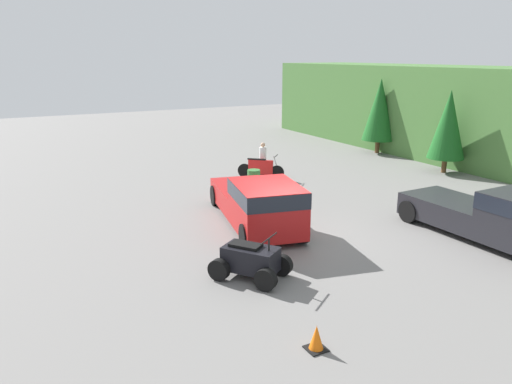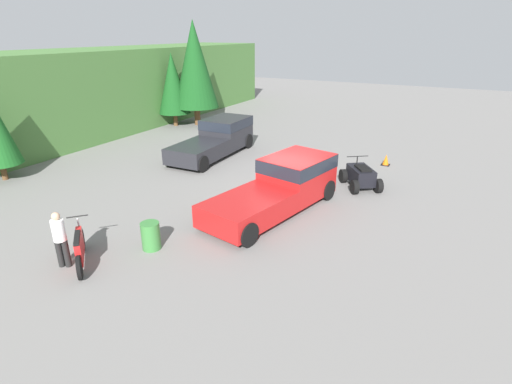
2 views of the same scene
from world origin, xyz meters
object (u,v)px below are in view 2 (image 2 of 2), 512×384
object	(u,v)px
pickup_truck_second	(218,137)
quad_atv	(361,176)
pickup_truck_red	(283,184)
rider_person	(60,238)
traffic_cone	(386,160)
dirt_bike	(80,248)
steel_barrel	(151,236)

from	to	relation	value
pickup_truck_second	quad_atv	bearing A→B (deg)	-101.83
pickup_truck_red	pickup_truck_second	distance (m)	7.92
quad_atv	pickup_truck_second	bearing A→B (deg)	43.86
quad_atv	rider_person	distance (m)	11.83
quad_atv	rider_person	xyz separation A→B (m)	(-10.20, 5.98, 0.43)
quad_atv	traffic_cone	size ratio (longest dim) A/B	4.27
quad_atv	traffic_cone	world-z (taller)	quad_atv
pickup_truck_red	rider_person	distance (m)	7.73
dirt_bike	traffic_cone	distance (m)	14.86
dirt_bike	traffic_cone	size ratio (longest dim) A/B	3.25
pickup_truck_red	quad_atv	xyz separation A→B (m)	(3.49, -2.13, -0.46)
pickup_truck_second	dirt_bike	xyz separation A→B (m)	(-11.41, -2.57, -0.46)
rider_person	steel_barrel	distance (m)	2.52
dirt_bike	rider_person	world-z (taller)	rider_person
pickup_truck_red	pickup_truck_second	xyz separation A→B (m)	(5.04, 6.11, -0.00)
pickup_truck_red	traffic_cone	size ratio (longest dim) A/B	11.37
quad_atv	rider_person	world-z (taller)	rider_person
pickup_truck_second	steel_barrel	world-z (taller)	pickup_truck_second
rider_person	traffic_cone	world-z (taller)	rider_person
pickup_truck_red	steel_barrel	bearing A→B (deg)	166.35
quad_atv	dirt_bike	bearing A→B (deg)	114.56
pickup_truck_second	quad_atv	xyz separation A→B (m)	(-1.55, -8.24, -0.46)
pickup_truck_red	pickup_truck_second	bearing A→B (deg)	62.74
rider_person	traffic_cone	bearing A→B (deg)	-52.33
quad_atv	traffic_cone	distance (m)	3.73
dirt_bike	quad_atv	distance (m)	11.38
rider_person	traffic_cone	size ratio (longest dim) A/B	3.09
pickup_truck_red	dirt_bike	xyz separation A→B (m)	(-6.38, 3.55, -0.46)
pickup_truck_second	rider_person	world-z (taller)	pickup_truck_second
steel_barrel	quad_atv	bearing A→B (deg)	-28.29
rider_person	steel_barrel	world-z (taller)	rider_person
pickup_truck_red	steel_barrel	xyz separation A→B (m)	(-4.77, 2.31, -0.51)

